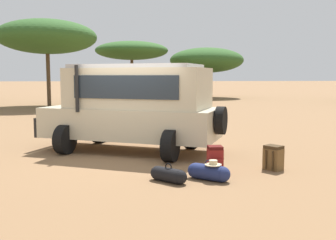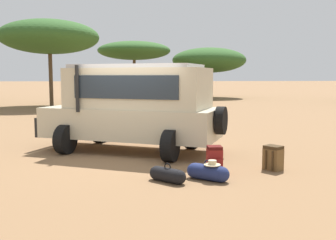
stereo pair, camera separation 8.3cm
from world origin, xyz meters
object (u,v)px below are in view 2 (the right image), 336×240
at_px(backpack_cluster_center, 215,160).
at_px(duffel_bag_soft_canvas, 168,175).
at_px(safari_vehicle, 134,106).
at_px(acacia_tree_far_right, 209,60).
at_px(acacia_tree_centre_back, 49,37).
at_px(acacia_tree_right_mid, 134,51).
at_px(duffel_bag_low_black_case, 208,172).
at_px(backpack_beside_front_wheel, 273,158).

relative_size(backpack_cluster_center, duffel_bag_soft_canvas, 0.86).
height_order(backpack_cluster_center, duffel_bag_soft_canvas, backpack_cluster_center).
relative_size(safari_vehicle, acacia_tree_far_right, 0.74).
distance_m(acacia_tree_centre_back, acacia_tree_right_mid, 9.49).
height_order(duffel_bag_soft_canvas, acacia_tree_right_mid, acacia_tree_right_mid).
bearing_deg(duffel_bag_low_black_case, acacia_tree_right_mid, 91.95).
xyz_separation_m(backpack_beside_front_wheel, acacia_tree_right_mid, (-2.61, 27.17, 4.11)).
bearing_deg(backpack_cluster_center, acacia_tree_centre_back, 109.81).
xyz_separation_m(backpack_beside_front_wheel, duffel_bag_soft_canvas, (-2.49, -0.77, -0.13)).
xyz_separation_m(backpack_cluster_center, acacia_tree_far_right, (6.19, 30.10, 3.40)).
height_order(backpack_beside_front_wheel, acacia_tree_centre_back, acacia_tree_centre_back).
distance_m(safari_vehicle, acacia_tree_far_right, 28.61).
distance_m(safari_vehicle, duffel_bag_low_black_case, 3.78).
distance_m(duffel_bag_low_black_case, acacia_tree_centre_back, 22.12).
relative_size(backpack_cluster_center, acacia_tree_far_right, 0.08).
height_order(backpack_cluster_center, acacia_tree_right_mid, acacia_tree_right_mid).
bearing_deg(acacia_tree_far_right, backpack_beside_front_wheel, -99.11).
height_order(safari_vehicle, duffel_bag_soft_canvas, safari_vehicle).
xyz_separation_m(safari_vehicle, backpack_beside_front_wheel, (3.10, -2.59, -1.02)).
bearing_deg(backpack_cluster_center, duffel_bag_low_black_case, -114.41).
height_order(backpack_beside_front_wheel, acacia_tree_right_mid, acacia_tree_right_mid).
height_order(safari_vehicle, duffel_bag_low_black_case, safari_vehicle).
bearing_deg(backpack_beside_front_wheel, duffel_bag_soft_canvas, -162.86).
xyz_separation_m(backpack_cluster_center, acacia_tree_right_mid, (-1.22, 27.29, 4.09)).
bearing_deg(acacia_tree_right_mid, safari_vehicle, -91.14).
bearing_deg(acacia_tree_far_right, acacia_tree_centre_back, -142.66).
height_order(duffel_bag_low_black_case, acacia_tree_centre_back, acacia_tree_centre_back).
distance_m(backpack_cluster_center, duffel_bag_soft_canvas, 1.29).
bearing_deg(acacia_tree_right_mid, acacia_tree_far_right, 20.80).
distance_m(duffel_bag_soft_canvas, acacia_tree_right_mid, 28.25).
relative_size(duffel_bag_soft_canvas, acacia_tree_far_right, 0.10).
relative_size(duffel_bag_soft_canvas, acacia_tree_centre_back, 0.10).
xyz_separation_m(safari_vehicle, acacia_tree_centre_back, (-5.46, 17.20, 3.51)).
bearing_deg(acacia_tree_right_mid, acacia_tree_centre_back, -128.89).
relative_size(safari_vehicle, backpack_beside_front_wheel, 9.57).
relative_size(safari_vehicle, duffel_bag_low_black_case, 6.70).
relative_size(duffel_bag_soft_canvas, acacia_tree_right_mid, 0.10).
bearing_deg(backpack_cluster_center, backpack_beside_front_wheel, 5.08).
distance_m(backpack_cluster_center, acacia_tree_centre_back, 21.63).
height_order(acacia_tree_right_mid, acacia_tree_far_right, acacia_tree_right_mid).
bearing_deg(backpack_beside_front_wheel, acacia_tree_far_right, 80.89).
bearing_deg(backpack_beside_front_wheel, safari_vehicle, 140.12).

